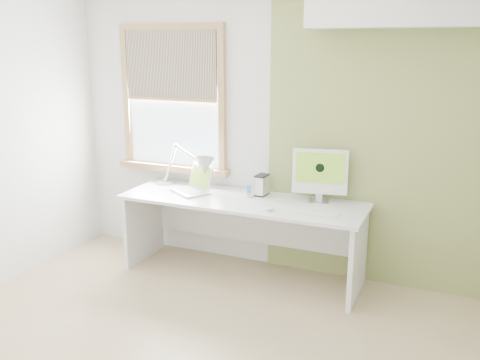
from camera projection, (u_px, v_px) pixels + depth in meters
The scene contains 11 objects.
room at pixel (173, 172), 3.25m from camera, with size 4.04×3.54×2.64m.
accent_wall at pixel (382, 138), 4.41m from camera, with size 2.00×0.02×2.60m, color #939F50.
window at pixel (172, 100), 5.09m from camera, with size 1.20×0.14×1.42m.
desk at pixel (245, 218), 4.77m from camera, with size 2.20×0.70×0.73m.
desk_lamp at pixel (197, 168), 4.91m from camera, with size 0.71×0.35×0.41m.
laptop at pixel (194, 185), 4.89m from camera, with size 0.44×0.42×0.25m.
phone_dock at pixel (249, 193), 4.73m from camera, with size 0.07×0.07×0.12m.
external_drive at pixel (262, 185), 4.77m from camera, with size 0.10×0.15×0.19m.
imac at pixel (320, 173), 4.53m from camera, with size 0.48×0.20×0.47m.
keyboard at pixel (314, 213), 4.26m from camera, with size 0.41×0.13×0.02m.
mouse at pixel (269, 208), 4.37m from camera, with size 0.07×0.11×0.03m, color white.
Camera 1 is at (1.63, -2.73, 2.08)m, focal length 39.30 mm.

